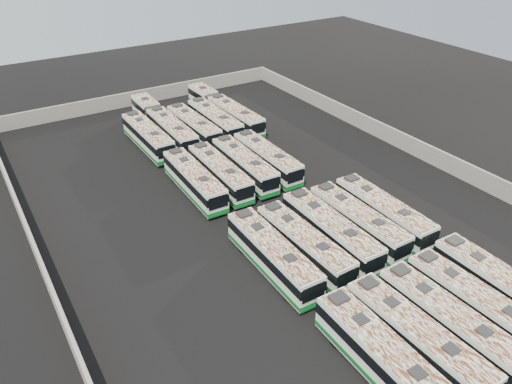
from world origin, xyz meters
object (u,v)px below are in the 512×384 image
(bus_midfront_right, at_px, (358,222))
(bus_midback_left, at_px, (220,173))
(bus_front_far_left, at_px, (385,360))
(bus_back_left, at_px, (163,123))
(bus_midfront_left, at_px, (304,245))
(bus_midfront_center, at_px, (330,232))
(bus_front_left, at_px, (416,339))
(bus_front_center, at_px, (449,323))
(bus_midback_far_left, at_px, (194,180))
(bus_back_far_left, at_px, (148,137))
(bus_front_far_right, at_px, (502,289))
(bus_midfront_far_right, at_px, (383,212))
(bus_back_center, at_px, (194,127))
(bus_midback_center, at_px, (244,165))
(bus_midback_right, at_px, (267,158))
(bus_back_right, at_px, (215,121))
(bus_midfront_far_left, at_px, (273,255))
(bus_back_far_right, at_px, (224,109))
(bus_front_right, at_px, (475,305))

(bus_midfront_right, relative_size, bus_midback_left, 1.01)
(bus_front_far_left, bearing_deg, bus_back_left, 87.08)
(bus_midfront_left, bearing_deg, bus_midfront_center, 2.94)
(bus_front_left, height_order, bus_midfront_center, bus_midfront_center)
(bus_front_center, bearing_deg, bus_midfront_left, 102.58)
(bus_midfront_left, distance_m, bus_midback_far_left, 15.85)
(bus_front_left, bearing_deg, bus_back_far_left, 93.32)
(bus_front_far_right, bearing_deg, bus_midfront_far_right, 91.27)
(bus_front_far_left, bearing_deg, bus_midback_left, 84.97)
(bus_midfront_right, relative_size, bus_back_center, 1.01)
(bus_front_left, xyz_separation_m, bus_front_center, (3.14, -0.17, -0.01))
(bus_midfront_right, xyz_separation_m, bus_midback_center, (-3.15, 15.55, -0.01))
(bus_midback_right, xyz_separation_m, bus_back_right, (0.08, 13.12, 0.05))
(bus_midfront_center, xyz_separation_m, bus_midfront_far_right, (6.44, -0.16, -0.05))
(bus_midfront_right, relative_size, bus_back_right, 0.98)
(bus_midfront_far_left, bearing_deg, bus_front_center, -63.22)
(bus_midfront_far_left, xyz_separation_m, bus_midback_center, (6.46, 15.52, -0.03))
(bus_midback_center, xyz_separation_m, bus_back_right, (3.19, 13.14, 0.04))
(bus_midfront_left, relative_size, bus_midback_right, 1.00)
(bus_back_left, distance_m, bus_back_far_right, 9.49)
(bus_front_center, bearing_deg, bus_midback_right, 82.56)
(bus_midback_right, distance_m, bus_back_center, 13.41)
(bus_midfront_left, height_order, bus_midback_right, bus_midback_right)
(bus_front_right, xyz_separation_m, bus_midback_left, (-6.37, 28.50, -0.01))
(bus_front_left, relative_size, bus_back_left, 0.65)
(bus_back_far_left, bearing_deg, bus_midback_right, -54.07)
(bus_midback_left, relative_size, bus_midback_right, 1.00)
(bus_midfront_far_right, bearing_deg, bus_back_far_right, 90.91)
(bus_midback_right, height_order, bus_back_right, bus_back_right)
(bus_midback_right, relative_size, bus_back_right, 0.97)
(bus_midfront_far_right, bearing_deg, bus_front_right, -103.00)
(bus_midback_center, bearing_deg, bus_front_center, -88.80)
(bus_front_left, relative_size, bus_front_center, 1.01)
(bus_midback_center, relative_size, bus_back_left, 0.63)
(bus_front_far_right, bearing_deg, bus_front_far_left, -178.00)
(bus_front_right, relative_size, bus_back_far_left, 0.98)
(bus_back_center, xyz_separation_m, bus_back_far_right, (6.40, 3.19, 0.02))
(bus_front_far_left, bearing_deg, bus_midfront_center, 65.90)
(bus_back_far_right, bearing_deg, bus_back_right, -136.77)
(bus_front_left, height_order, bus_midback_right, bus_front_left)
(bus_midback_right, bearing_deg, bus_front_right, -89.76)
(bus_midback_right, bearing_deg, bus_back_far_right, 78.91)
(bus_midback_left, bearing_deg, bus_front_far_left, -94.95)
(bus_front_center, distance_m, bus_back_right, 42.08)
(bus_midfront_far_left, distance_m, bus_back_far_right, 34.25)
(bus_midfront_far_right, height_order, bus_midback_left, bus_midfront_far_right)
(bus_midback_far_left, bearing_deg, bus_front_center, -76.09)
(bus_midfront_left, relative_size, bus_midback_far_left, 0.99)
(bus_front_far_right, xyz_separation_m, bus_midback_right, (-3.26, 28.61, -0.06))
(bus_front_far_right, bearing_deg, bus_front_center, -176.88)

